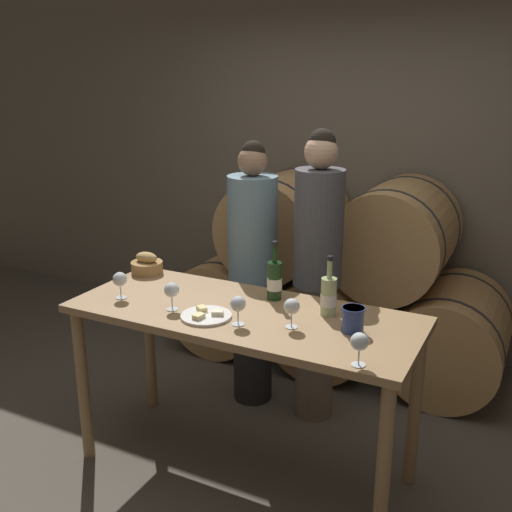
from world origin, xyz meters
TOP-DOWN VIEW (x-y plane):
  - ground_plane at (0.00, 0.00)m, footprint 10.00×10.00m
  - stone_wall_back at (0.00, 1.97)m, footprint 10.00×0.12m
  - barrel_stack at (-0.00, 1.42)m, footprint 2.39×0.85m
  - tasting_table at (0.00, 0.00)m, footprint 1.78×0.72m
  - person_left at (-0.30, 0.69)m, footprint 0.31×0.31m
  - person_right at (0.13, 0.69)m, footprint 0.29×0.29m
  - wine_bottle_red at (0.07, 0.22)m, footprint 0.08×0.08m
  - wine_bottle_white at (0.40, 0.15)m, footprint 0.08×0.08m
  - blue_crock at (0.57, 0.01)m, footprint 0.11×0.11m
  - bread_basket at (-0.79, 0.26)m, footprint 0.19×0.19m
  - cheese_plate at (-0.12, -0.15)m, footprint 0.25×0.25m
  - wine_glass_far_left at (-0.66, -0.13)m, footprint 0.08×0.08m
  - wine_glass_left at (-0.33, -0.15)m, footprint 0.08×0.08m
  - wine_glass_center at (0.06, -0.16)m, footprint 0.08×0.08m
  - wine_glass_right at (0.30, -0.08)m, footprint 0.08×0.08m
  - wine_glass_far_right at (0.70, -0.30)m, footprint 0.08×0.08m

SIDE VIEW (x-z plane):
  - ground_plane at x=0.00m, z-range 0.00..0.00m
  - barrel_stack at x=0.00m, z-range -0.07..1.32m
  - tasting_table at x=0.00m, z-range 0.34..1.27m
  - person_left at x=-0.30m, z-range 0.02..1.71m
  - person_right at x=0.13m, z-range 0.04..1.82m
  - cheese_plate at x=-0.12m, z-range 0.92..0.95m
  - bread_basket at x=-0.79m, z-range 0.91..1.04m
  - blue_crock at x=0.57m, z-range 0.93..1.05m
  - wine_bottle_white at x=0.40m, z-range 0.87..1.18m
  - wine_glass_far_left at x=-0.66m, z-range 0.95..1.10m
  - wine_glass_left at x=-0.33m, z-range 0.95..1.10m
  - wine_glass_center at x=0.06m, z-range 0.95..1.10m
  - wine_glass_right at x=0.30m, z-range 0.95..1.10m
  - wine_glass_far_right at x=0.70m, z-range 0.95..1.10m
  - wine_bottle_red at x=0.07m, z-range 0.87..1.19m
  - stone_wall_back at x=0.00m, z-range 0.00..3.20m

